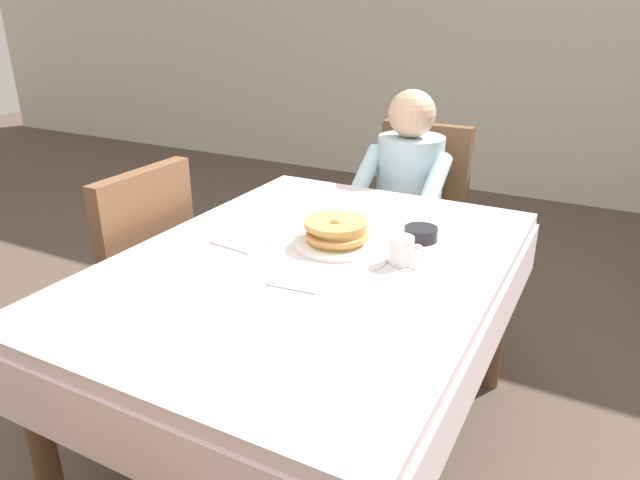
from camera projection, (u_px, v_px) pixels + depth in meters
name	position (u px, v px, depth m)	size (l,w,h in m)	color
ground_plane	(312.00, 449.00, 2.05)	(14.00, 14.00, 0.00)	brown
dining_table_main	(311.00, 285.00, 1.81)	(1.12, 1.52, 0.74)	silver
chair_diner	(416.00, 209.00, 2.83)	(0.44, 0.45, 0.93)	brown
diner_person	(406.00, 190.00, 2.65)	(0.40, 0.43, 1.12)	silver
chair_left_side	(132.00, 270.00, 2.19)	(0.45, 0.44, 0.93)	brown
plate_breakfast	(337.00, 243.00, 1.87)	(0.28, 0.28, 0.02)	white
breakfast_stack	(337.00, 231.00, 1.85)	(0.21, 0.21, 0.08)	tan
cup_coffee	(402.00, 250.00, 1.73)	(0.11, 0.08, 0.08)	white
bowl_butter	(421.00, 234.00, 1.90)	(0.11, 0.11, 0.04)	black
fork_left_of_plate	(283.00, 236.00, 1.93)	(0.18, 0.01, 0.01)	silver
knife_right_of_plate	(389.00, 258.00, 1.77)	(0.20, 0.01, 0.01)	silver
spoon_near_edge	(291.00, 288.00, 1.58)	(0.15, 0.01, 0.01)	silver
napkin_folded	(240.00, 241.00, 1.89)	(0.17, 0.12, 0.01)	white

